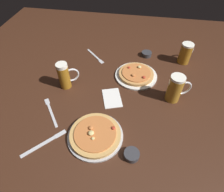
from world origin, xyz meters
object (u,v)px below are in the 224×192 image
(beer_mug_amber, at_px, (65,76))
(ramekin_sauce, at_px, (147,54))
(pizza_plate_near, at_px, (95,135))
(beer_mug_pale, at_px, (176,88))
(beer_mug_dark, at_px, (186,53))
(ramekin_butter, at_px, (132,155))
(napkin_folded, at_px, (112,98))
(fork_left, at_px, (95,56))
(pizza_plate_far, at_px, (136,75))
(fork_spare, at_px, (51,111))
(knife_right, at_px, (44,143))

(beer_mug_amber, distance_m, ramekin_sauce, 0.66)
(pizza_plate_near, height_order, beer_mug_pale, beer_mug_pale)
(beer_mug_dark, relative_size, ramekin_butter, 2.02)
(ramekin_sauce, height_order, napkin_folded, ramekin_sauce)
(ramekin_sauce, bearing_deg, fork_left, -168.93)
(beer_mug_amber, relative_size, beer_mug_pale, 1.01)
(pizza_plate_far, distance_m, ramekin_sauce, 0.27)
(beer_mug_dark, relative_size, napkin_folded, 0.96)
(pizza_plate_far, bearing_deg, beer_mug_dark, 33.95)
(beer_mug_pale, relative_size, napkin_folded, 1.10)
(pizza_plate_far, height_order, beer_mug_pale, beer_mug_pale)
(napkin_folded, bearing_deg, beer_mug_dark, 44.51)
(fork_spare, bearing_deg, napkin_folded, 25.93)
(ramekin_butter, bearing_deg, ramekin_sauce, 87.57)
(pizza_plate_far, xyz_separation_m, ramekin_sauce, (0.06, 0.26, 0.00))
(beer_mug_amber, xyz_separation_m, ramekin_sauce, (0.50, 0.43, -0.07))
(beer_mug_amber, height_order, fork_left, beer_mug_amber)
(beer_mug_amber, distance_m, fork_left, 0.38)
(pizza_plate_near, bearing_deg, napkin_folded, 82.10)
(pizza_plate_near, relative_size, beer_mug_amber, 1.62)
(fork_left, height_order, fork_spare, same)
(pizza_plate_far, xyz_separation_m, ramekin_butter, (0.02, -0.59, -0.00))
(pizza_plate_near, bearing_deg, beer_mug_dark, 55.58)
(beer_mug_amber, distance_m, knife_right, 0.43)
(ramekin_butter, bearing_deg, napkin_folded, 113.65)
(ramekin_sauce, xyz_separation_m, napkin_folded, (-0.19, -0.49, -0.01))
(ramekin_sauce, distance_m, knife_right, 0.97)
(pizza_plate_near, bearing_deg, ramekin_sauce, 73.37)
(beer_mug_dark, distance_m, beer_mug_amber, 0.87)
(pizza_plate_far, xyz_separation_m, napkin_folded, (-0.13, -0.23, -0.01))
(fork_left, bearing_deg, beer_mug_amber, -107.40)
(beer_mug_pale, xyz_separation_m, napkin_folded, (-0.37, -0.06, -0.08))
(pizza_plate_near, height_order, fork_left, pizza_plate_near)
(ramekin_butter, relative_size, fork_spare, 0.38)
(fork_spare, bearing_deg, ramekin_butter, -21.80)
(pizza_plate_far, bearing_deg, fork_spare, -139.54)
(napkin_folded, relative_size, fork_spare, 0.81)
(knife_right, bearing_deg, fork_spare, 103.18)
(pizza_plate_near, xyz_separation_m, pizza_plate_far, (0.17, 0.51, -0.00))
(ramekin_sauce, bearing_deg, knife_right, -119.21)
(beer_mug_pale, bearing_deg, ramekin_sauce, 112.25)
(beer_mug_amber, distance_m, fork_spare, 0.24)
(pizza_plate_near, height_order, beer_mug_amber, beer_mug_amber)
(fork_left, bearing_deg, ramekin_butter, -65.35)
(beer_mug_amber, bearing_deg, knife_right, -86.69)
(pizza_plate_far, bearing_deg, fork_left, 150.93)
(pizza_plate_far, bearing_deg, beer_mug_pale, -35.91)
(beer_mug_dark, xyz_separation_m, knife_right, (-0.75, -0.81, -0.07))
(ramekin_sauce, height_order, knife_right, ramekin_sauce)
(pizza_plate_near, xyz_separation_m, beer_mug_amber, (-0.27, 0.34, 0.07))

